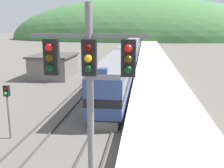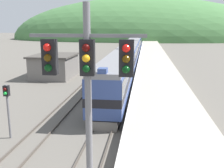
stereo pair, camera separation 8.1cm
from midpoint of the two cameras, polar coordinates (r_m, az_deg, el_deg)
track_main at (r=74.09m, az=5.02°, el=6.83°), size 1.52×180.00×0.16m
track_siding at (r=74.38m, az=1.65°, el=6.90°), size 1.52×180.00×0.16m
platform at (r=54.15m, az=9.18°, el=4.98°), size 6.23×140.00×0.95m
distant_hills at (r=146.40m, az=6.21°, el=9.65°), size 143.06×64.38×44.20m
station_shed at (r=39.66m, az=-12.37°, el=3.88°), size 5.90×7.38×3.38m
express_train_lead_car at (r=27.59m, az=1.08°, el=1.73°), size 2.85×19.30×4.63m
carriage_second at (r=48.42m, az=3.80°, el=6.43°), size 2.84×20.70×4.27m
carriage_third at (r=69.89m, az=4.92°, el=8.33°), size 2.84×20.70×4.27m
carriage_fourth at (r=91.41m, az=5.51°, el=9.34°), size 2.84×20.70×4.27m
signal_mast_main at (r=7.59m, az=-4.94°, el=-2.08°), size 3.30×0.42×8.20m
signal_post_siding at (r=18.77m, az=-21.76°, el=-3.32°), size 0.36×0.42×3.76m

